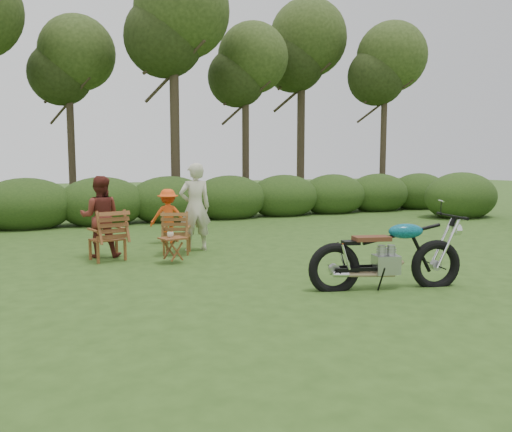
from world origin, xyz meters
name	(u,v)px	position (x,y,z in m)	size (l,w,h in m)	color
ground	(335,286)	(0.00, 0.00, 0.00)	(80.00, 80.00, 0.00)	#2C4818
tree_line	(177,99)	(0.50, 9.74, 3.81)	(22.52, 11.62, 8.14)	#35281D
motorcycle	(385,288)	(0.59, -0.39, 0.00)	(2.16, 0.82, 1.23)	#0E99B8
lawn_chair_right	(177,254)	(-1.35, 3.54, 0.00)	(0.58, 0.58, 0.85)	brown
lawn_chair_left	(108,260)	(-2.70, 3.45, 0.00)	(0.64, 0.64, 0.93)	brown
side_table	(173,250)	(-1.68, 2.66, 0.23)	(0.45, 0.38, 0.47)	#5E3117
cup	(170,235)	(-1.71, 2.70, 0.51)	(0.12, 0.12, 0.09)	beige
adult_a	(196,250)	(-0.90, 3.74, 0.00)	(0.65, 0.43, 1.79)	beige
adult_b	(102,257)	(-2.76, 3.83, 0.00)	(0.75, 0.59, 1.55)	maroon
child	(169,244)	(-1.17, 4.81, 0.00)	(0.79, 0.45, 1.22)	#F54F17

